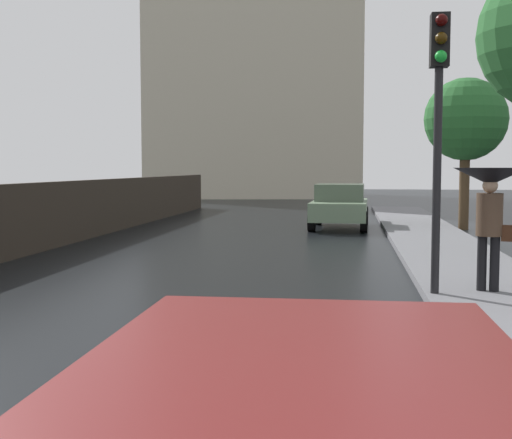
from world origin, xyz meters
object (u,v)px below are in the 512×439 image
car_green_near_kerb (340,206)px  street_tree_near (466,120)px  traffic_light (439,100)px  pedestrian_with_umbrella_near (490,192)px

car_green_near_kerb → street_tree_near: size_ratio=0.83×
traffic_light → street_tree_near: bearing=78.9°
pedestrian_with_umbrella_near → street_tree_near: bearing=-82.7°
car_green_near_kerb → traffic_light: bearing=-80.8°
car_green_near_kerb → street_tree_near: street_tree_near is taller
car_green_near_kerb → pedestrian_with_umbrella_near: size_ratio=2.18×
car_green_near_kerb → pedestrian_with_umbrella_near: bearing=-76.8°
car_green_near_kerb → pedestrian_with_umbrella_near: 12.11m
traffic_light → street_tree_near: 12.47m
pedestrian_with_umbrella_near → traffic_light: 1.58m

